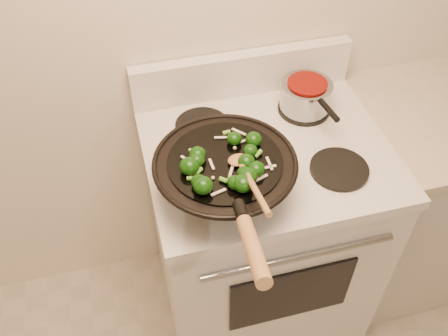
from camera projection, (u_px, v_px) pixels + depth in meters
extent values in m
cube|color=white|center=(260.00, 237.00, 1.94)|extent=(0.76, 0.64, 0.88)
cube|color=white|center=(267.00, 152.00, 1.61)|extent=(0.78, 0.66, 0.04)
cube|color=white|center=(242.00, 74.00, 1.74)|extent=(0.78, 0.05, 0.16)
cylinder|color=#909398|center=(299.00, 257.00, 1.47)|extent=(0.60, 0.02, 0.02)
cube|color=black|center=(291.00, 295.00, 1.64)|extent=(0.42, 0.01, 0.28)
cylinder|color=black|center=(225.00, 191.00, 1.46)|extent=(0.18, 0.18, 0.01)
cylinder|color=black|center=(339.00, 169.00, 1.52)|extent=(0.18, 0.18, 0.01)
cylinder|color=black|center=(202.00, 126.00, 1.66)|extent=(0.18, 0.18, 0.01)
cylinder|color=black|center=(304.00, 108.00, 1.72)|extent=(0.18, 0.18, 0.01)
cube|color=silver|center=(433.00, 194.00, 2.09)|extent=(0.76, 0.60, 0.88)
torus|color=black|center=(225.00, 162.00, 1.37)|extent=(0.40, 0.40, 0.01)
cylinder|color=black|center=(225.00, 161.00, 1.37)|extent=(0.32, 0.32, 0.01)
cylinder|color=black|center=(241.00, 211.00, 1.17)|extent=(0.04, 0.07, 0.05)
cylinder|color=#A47241|center=(253.00, 250.00, 1.05)|extent=(0.05, 0.21, 0.09)
ellipsoid|color=#0E3708|center=(250.00, 150.00, 1.37)|extent=(0.04, 0.04, 0.03)
cylinder|color=#4A8931|center=(254.00, 152.00, 1.38)|extent=(0.02, 0.02, 0.02)
ellipsoid|color=#0E3708|center=(234.00, 139.00, 1.40)|extent=(0.04, 0.04, 0.04)
ellipsoid|color=#0E3708|center=(235.00, 182.00, 1.29)|extent=(0.04, 0.04, 0.04)
ellipsoid|color=#0E3708|center=(203.00, 185.00, 1.27)|extent=(0.05, 0.05, 0.05)
cylinder|color=#4A8931|center=(209.00, 188.00, 1.29)|extent=(0.02, 0.02, 0.02)
ellipsoid|color=#0E3708|center=(189.00, 166.00, 1.32)|extent=(0.05, 0.05, 0.05)
ellipsoid|color=#0E3708|center=(248.00, 176.00, 1.30)|extent=(0.05, 0.05, 0.04)
ellipsoid|color=#0E3708|center=(245.00, 173.00, 1.31)|extent=(0.04, 0.04, 0.03)
cylinder|color=#4A8931|center=(249.00, 175.00, 1.32)|extent=(0.02, 0.02, 0.01)
ellipsoid|color=#0E3708|center=(243.00, 183.00, 1.28)|extent=(0.05, 0.05, 0.05)
ellipsoid|color=#0E3708|center=(197.00, 154.00, 1.35)|extent=(0.05, 0.05, 0.04)
ellipsoid|color=#0E3708|center=(246.00, 161.00, 1.34)|extent=(0.05, 0.05, 0.04)
cylinder|color=#4A8931|center=(251.00, 164.00, 1.35)|extent=(0.02, 0.02, 0.01)
ellipsoid|color=#0E3708|center=(256.00, 169.00, 1.32)|extent=(0.05, 0.05, 0.04)
ellipsoid|color=#0E3708|center=(197.00, 160.00, 1.34)|extent=(0.04, 0.04, 0.04)
ellipsoid|color=#0E3708|center=(199.00, 181.00, 1.29)|extent=(0.04, 0.04, 0.03)
cylinder|color=#4A8931|center=(203.00, 183.00, 1.30)|extent=(0.02, 0.02, 0.02)
ellipsoid|color=#0E3708|center=(254.00, 139.00, 1.39)|extent=(0.05, 0.05, 0.04)
cube|color=white|center=(269.00, 163.00, 1.35)|extent=(0.01, 0.05, 0.00)
cube|color=white|center=(223.00, 137.00, 1.42)|extent=(0.05, 0.02, 0.00)
cube|color=white|center=(191.00, 172.00, 1.33)|extent=(0.01, 0.06, 0.00)
cube|color=white|center=(188.00, 161.00, 1.36)|extent=(0.03, 0.05, 0.00)
cube|color=white|center=(267.00, 167.00, 1.34)|extent=(0.05, 0.01, 0.00)
cube|color=white|center=(218.00, 192.00, 1.28)|extent=(0.04, 0.02, 0.00)
cube|color=white|center=(246.00, 140.00, 1.42)|extent=(0.04, 0.01, 0.00)
cube|color=white|center=(261.00, 178.00, 1.31)|extent=(0.04, 0.02, 0.00)
cube|color=white|center=(239.00, 132.00, 1.44)|extent=(0.04, 0.04, 0.00)
cube|color=white|center=(231.00, 170.00, 1.33)|extent=(0.03, 0.04, 0.00)
cube|color=white|center=(195.00, 170.00, 1.34)|extent=(0.02, 0.05, 0.00)
cube|color=white|center=(212.00, 164.00, 1.35)|extent=(0.01, 0.04, 0.00)
cylinder|color=#58A334|center=(192.00, 178.00, 1.31)|extent=(0.02, 0.02, 0.01)
cylinder|color=#58A334|center=(199.00, 171.00, 1.32)|extent=(0.02, 0.03, 0.02)
cylinder|color=#58A334|center=(230.00, 180.00, 1.30)|extent=(0.02, 0.03, 0.02)
cylinder|color=#58A334|center=(224.00, 180.00, 1.30)|extent=(0.03, 0.02, 0.02)
cylinder|color=#58A334|center=(247.00, 156.00, 1.37)|extent=(0.03, 0.02, 0.02)
cylinder|color=#58A334|center=(226.00, 132.00, 1.43)|extent=(0.03, 0.02, 0.02)
cylinder|color=#58A334|center=(246.00, 171.00, 1.32)|extent=(0.02, 0.03, 0.02)
cylinder|color=#58A334|center=(258.00, 154.00, 1.37)|extent=(0.01, 0.02, 0.02)
sphere|color=beige|center=(190.00, 150.00, 1.39)|extent=(0.01, 0.01, 0.01)
sphere|color=beige|center=(242.00, 182.00, 1.30)|extent=(0.01, 0.01, 0.01)
sphere|color=beige|center=(213.00, 178.00, 1.31)|extent=(0.01, 0.01, 0.01)
sphere|color=beige|center=(235.00, 148.00, 1.39)|extent=(0.01, 0.01, 0.01)
ellipsoid|color=#A47241|center=(239.00, 160.00, 1.35)|extent=(0.06, 0.05, 0.02)
cylinder|color=#A47241|center=(253.00, 186.00, 1.24)|extent=(0.02, 0.25, 0.09)
cylinder|color=#909398|center=(306.00, 96.00, 1.68)|extent=(0.17, 0.17, 0.10)
cylinder|color=#680904|center=(308.00, 83.00, 1.64)|extent=(0.13, 0.13, 0.01)
cylinder|color=black|center=(329.00, 110.00, 1.56)|extent=(0.03, 0.11, 0.02)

